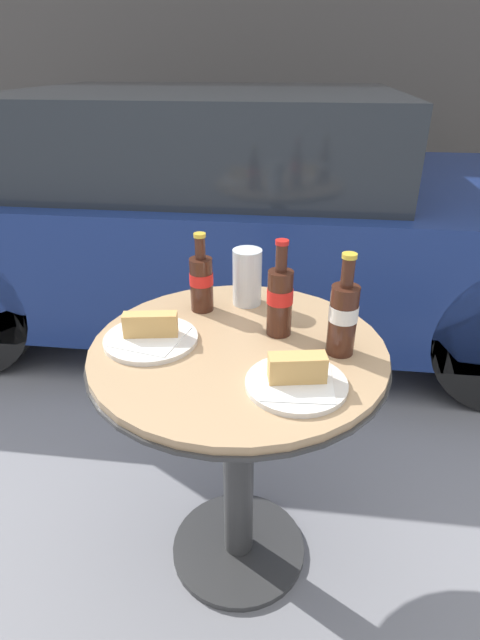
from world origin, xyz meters
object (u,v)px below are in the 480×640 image
lunch_plate_far (297,378)px  cola_bottle_right (343,316)px  bistro_table (238,407)px  cola_bottle_center (201,281)px  parked_car (237,214)px  cola_bottle_left (280,298)px  lunch_plate_near (151,335)px  drinking_glass (247,279)px

lunch_plate_far → cola_bottle_right: bearing=56.7°
bistro_table → cola_bottle_center: cola_bottle_center is taller
lunch_plate_far → parked_car: bearing=101.5°
cola_bottle_left → parked_car: bearing=101.3°
lunch_plate_near → parked_car: bearing=90.2°
drinking_glass → lunch_plate_near: (-0.21, -0.24, -0.05)m
cola_bottle_left → cola_bottle_center: cola_bottle_left is taller
bistro_table → cola_bottle_left: (0.09, 0.07, 0.28)m
drinking_glass → lunch_plate_far: 0.41m
drinking_glass → lunch_plate_far: drinking_glass is taller
cola_bottle_right → lunch_plate_near: (-0.45, -0.00, -0.08)m
bistro_table → lunch_plate_far: bearing=-46.3°
bistro_table → lunch_plate_far: lunch_plate_far is taller
cola_bottle_right → drinking_glass: 0.34m
bistro_table → cola_bottle_center: bearing=124.1°
drinking_glass → parked_car: 1.43m
bistro_table → lunch_plate_near: (-0.21, -0.01, 0.20)m
cola_bottle_center → lunch_plate_far: size_ratio=1.00×
lunch_plate_near → cola_bottle_left: bearing=14.5°
lunch_plate_near → lunch_plate_far: same height
cola_bottle_left → drinking_glass: 0.19m
lunch_plate_far → parked_car: (-0.36, 1.78, -0.16)m
lunch_plate_near → cola_bottle_center: bearing=64.1°
bistro_table → parked_car: size_ratio=0.19×
cola_bottle_center → drinking_glass: bearing=25.1°
cola_bottle_right → lunch_plate_far: 0.19m
bistro_table → parked_car: parked_car is taller
bistro_table → parked_car: 1.64m
lunch_plate_near → lunch_plate_far: bearing=-21.9°
bistro_table → cola_bottle_left: size_ratio=3.01×
cola_bottle_left → lunch_plate_far: size_ratio=1.12×
lunch_plate_near → drinking_glass: bearing=49.3°
cola_bottle_right → cola_bottle_center: bearing=153.2°
cola_bottle_left → parked_car: parked_car is taller
cola_bottle_center → drinking_glass: size_ratio=1.38×
lunch_plate_far → cola_bottle_center: bearing=128.7°
bistro_table → lunch_plate_near: size_ratio=3.20×
lunch_plate_far → parked_car: size_ratio=0.06×
lunch_plate_near → parked_car: 1.64m
parked_car → cola_bottle_center: bearing=-86.2°
cola_bottle_left → cola_bottle_center: bearing=153.3°
drinking_glass → lunch_plate_far: size_ratio=0.72×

